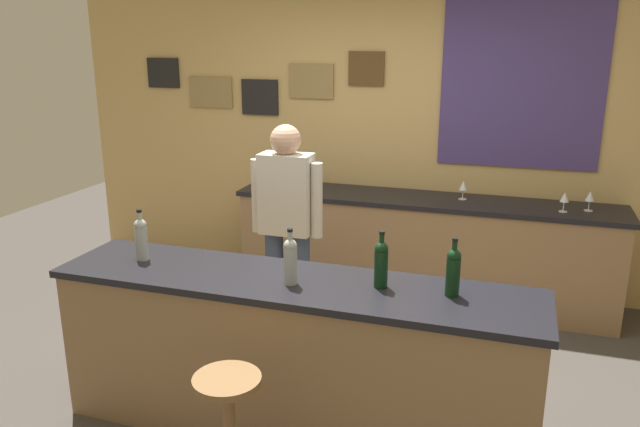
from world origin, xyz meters
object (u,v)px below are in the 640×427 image
bartender (287,222)px  wine_glass_b (565,198)px  wine_bottle_a (141,238)px  coffee_mug (311,184)px  wine_glass_a (463,186)px  wine_bottle_b (290,260)px  wine_glass_c (590,197)px  bar_stool (229,419)px  wine_bottle_d (453,270)px  wine_bottle_c (381,262)px

bartender → wine_glass_b: 2.12m
wine_bottle_a → coffee_mug: wine_bottle_a is taller
bartender → wine_glass_a: bartender is taller
wine_bottle_b → coffee_mug: (-0.61, 2.11, -0.11)m
wine_glass_a → coffee_mug: bearing=-178.0°
wine_glass_c → wine_glass_a: bearing=176.7°
wine_glass_c → coffee_mug: size_ratio=1.24×
wine_bottle_a → wine_bottle_b: size_ratio=1.00×
bar_stool → wine_glass_c: 3.25m
wine_bottle_a → wine_glass_b: bearing=38.8°
bar_stool → coffee_mug: (-0.51, 2.71, 0.49)m
bartender → wine_glass_c: bartender is taller
bartender → wine_bottle_b: bartender is taller
wine_glass_b → coffee_mug: 2.06m
wine_bottle_b → wine_glass_b: bearing=54.2°
bar_stool → wine_bottle_a: bearing=142.3°
wine_glass_a → coffee_mug: 1.30m
wine_bottle_d → coffee_mug: 2.47m
wine_bottle_a → wine_glass_c: size_ratio=1.97×
wine_glass_a → wine_glass_b: 0.78m
bar_stool → wine_bottle_a: size_ratio=2.22×
bar_stool → wine_glass_a: wine_glass_a is taller
coffee_mug → wine_bottle_d: bearing=-54.3°
wine_bottle_d → wine_glass_c: wine_bottle_d is taller
wine_bottle_b → wine_bottle_c: size_ratio=1.00×
wine_bottle_a → coffee_mug: 2.07m
wine_glass_c → coffee_mug: wine_glass_c is taller
wine_bottle_d → wine_glass_a: 2.05m
bartender → wine_glass_c: (2.04, 1.10, 0.07)m
wine_bottle_a → wine_bottle_c: size_ratio=1.00×
bartender → wine_bottle_d: size_ratio=5.29×
coffee_mug → bartender: bearing=-79.8°
bartender → wine_glass_b: bearing=28.7°
wine_glass_a → bar_stool: bearing=-105.8°
wine_bottle_b → wine_glass_b: wine_bottle_b is taller
wine_glass_a → wine_glass_c: size_ratio=1.00×
bartender → wine_glass_c: bearing=28.4°
wine_bottle_a → wine_glass_b: (2.41, 1.94, -0.05)m
bar_stool → wine_glass_a: 2.91m
wine_bottle_c → wine_glass_b: bearing=62.5°
coffee_mug → wine_glass_b: bearing=-2.8°
wine_glass_a → coffee_mug: (-1.29, -0.04, -0.06)m
bartender → wine_glass_c: size_ratio=10.45×
wine_bottle_b → wine_glass_a: bearing=72.3°
wine_bottle_c → coffee_mug: bearing=118.1°
wine_bottle_c → wine_bottle_d: (0.37, 0.00, 0.00)m
wine_bottle_b → wine_glass_c: 2.66m
wine_bottle_c → wine_glass_a: size_ratio=1.97×
bar_stool → wine_bottle_a: wine_bottle_a is taller
wine_glass_b → wine_glass_c: same height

